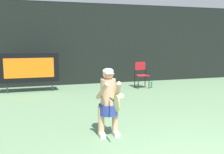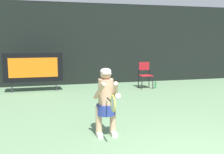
# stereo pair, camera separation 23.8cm
# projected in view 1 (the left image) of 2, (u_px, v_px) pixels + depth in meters

# --- Properties ---
(backdrop_screen) EXTENTS (18.00, 0.12, 3.66)m
(backdrop_screen) POSITION_uv_depth(u_px,v_px,m) (94.00, 44.00, 11.37)
(backdrop_screen) COLOR black
(backdrop_screen) RESTS_ON ground
(scoreboard) EXTENTS (2.20, 0.21, 1.50)m
(scoreboard) POSITION_uv_depth(u_px,v_px,m) (29.00, 68.00, 9.48)
(scoreboard) COLOR black
(scoreboard) RESTS_ON ground
(umpire_chair) EXTENTS (0.52, 0.44, 1.08)m
(umpire_chair) POSITION_uv_depth(u_px,v_px,m) (141.00, 73.00, 10.46)
(umpire_chair) COLOR black
(umpire_chair) RESTS_ON ground
(water_bottle) EXTENTS (0.07, 0.07, 0.27)m
(water_bottle) POSITION_uv_depth(u_px,v_px,m) (152.00, 85.00, 10.47)
(water_bottle) COLOR #268D43
(water_bottle) RESTS_ON ground
(tennis_player) EXTENTS (0.52, 0.59, 1.42)m
(tennis_player) POSITION_uv_depth(u_px,v_px,m) (108.00, 100.00, 5.12)
(tennis_player) COLOR white
(tennis_player) RESTS_ON ground
(tennis_racket) EXTENTS (0.03, 0.60, 0.31)m
(tennis_racket) POSITION_uv_depth(u_px,v_px,m) (116.00, 103.00, 4.53)
(tennis_racket) COLOR black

